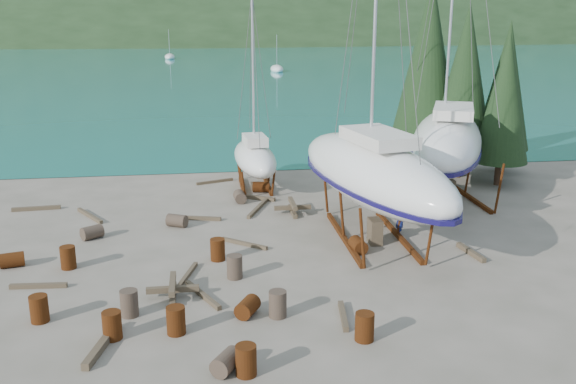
{
  "coord_description": "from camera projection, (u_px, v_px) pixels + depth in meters",
  "views": [
    {
      "loc": [
        -2.53,
        -23.04,
        9.56
      ],
      "look_at": [
        1.09,
        3.0,
        2.06
      ],
      "focal_mm": 40.0,
      "sensor_mm": 36.0,
      "label": 1
    }
  ],
  "objects": [
    {
      "name": "drum_1",
      "position": [
        227.0,
        362.0,
        17.49
      ],
      "size": [
        0.96,
        1.05,
        0.58
      ],
      "primitive_type": "cylinder",
      "rotation": [
        1.57,
        0.0,
        2.57
      ],
      "color": "#2D2823",
      "rests_on": "ground"
    },
    {
      "name": "worker",
      "position": [
        400.0,
        219.0,
        27.85
      ],
      "size": [
        0.47,
        0.62,
        1.55
      ],
      "primitive_type": "imported",
      "rotation": [
        0.0,
        0.0,
        1.38
      ],
      "color": "#111A4D",
      "rests_on": "ground"
    },
    {
      "name": "large_sailboat_far",
      "position": [
        447.0,
        140.0,
        33.1
      ],
      "size": [
        7.75,
        12.24,
        18.71
      ],
      "rotation": [
        0.0,
        0.0,
        -0.4
      ],
      "color": "white",
      "rests_on": "ground"
    },
    {
      "name": "drum_12",
      "position": [
        248.0,
        307.0,
        20.72
      ],
      "size": [
        0.93,
        1.05,
        0.58
      ],
      "primitive_type": "cylinder",
      "rotation": [
        1.57,
        0.0,
        2.64
      ],
      "color": "#5B2E0F",
      "rests_on": "ground"
    },
    {
      "name": "timber_1",
      "position": [
        471.0,
        252.0,
        25.93
      ],
      "size": [
        0.47,
        1.95,
        0.19
      ],
      "primitive_type": "cube",
      "rotation": [
        0.0,
        0.0,
        0.15
      ],
      "color": "brown",
      "rests_on": "ground"
    },
    {
      "name": "moored_boat_far",
      "position": [
        170.0,
        57.0,
        128.51
      ],
      "size": [
        2.0,
        5.0,
        6.05
      ],
      "color": "white",
      "rests_on": "ground"
    },
    {
      "name": "drum_8",
      "position": [
        68.0,
        257.0,
        24.47
      ],
      "size": [
        0.58,
        0.58,
        0.88
      ],
      "primitive_type": "cylinder",
      "color": "#5B2E0F",
      "rests_on": "ground"
    },
    {
      "name": "drum_17",
      "position": [
        278.0,
        304.0,
        20.6
      ],
      "size": [
        0.58,
        0.58,
        0.88
      ],
      "primitive_type": "cylinder",
      "color": "#2D2823",
      "rests_on": "ground"
    },
    {
      "name": "far_house_left",
      "position": [
        8.0,
        32.0,
        197.12
      ],
      "size": [
        6.6,
        5.6,
        5.6
      ],
      "color": "beige",
      "rests_on": "ground"
    },
    {
      "name": "drum_14",
      "position": [
        218.0,
        250.0,
        25.27
      ],
      "size": [
        0.58,
        0.58,
        0.88
      ],
      "primitive_type": "cylinder",
      "color": "#5B2E0F",
      "rests_on": "ground"
    },
    {
      "name": "drum_7",
      "position": [
        365.0,
        327.0,
        19.12
      ],
      "size": [
        0.58,
        0.58,
        0.88
      ],
      "primitive_type": "cylinder",
      "color": "#5B2E0F",
      "rests_on": "ground"
    },
    {
      "name": "drum_2",
      "position": [
        12.0,
        260.0,
        24.63
      ],
      "size": [
        0.99,
        0.78,
        0.58
      ],
      "primitive_type": "cylinder",
      "rotation": [
        1.57,
        0.0,
        1.82
      ],
      "color": "#5B2E0F",
      "rests_on": "ground"
    },
    {
      "name": "timber_12",
      "position": [
        38.0,
        286.0,
        22.81
      ],
      "size": [
        2.01,
        0.31,
        0.17
      ],
      "primitive_type": "cube",
      "rotation": [
        0.0,
        0.0,
        1.5
      ],
      "color": "brown",
      "rests_on": "ground"
    },
    {
      "name": "drum_11",
      "position": [
        240.0,
        197.0,
        32.93
      ],
      "size": [
        0.65,
        0.92,
        0.58
      ],
      "primitive_type": "cylinder",
      "rotation": [
        1.57,
        0.0,
        3.22
      ],
      "color": "#2D2823",
      "rests_on": "ground"
    },
    {
      "name": "timber_2",
      "position": [
        36.0,
        208.0,
        31.67
      ],
      "size": [
        2.3,
        0.35,
        0.19
      ],
      "primitive_type": "cube",
      "rotation": [
        0.0,
        0.0,
        1.64
      ],
      "color": "brown",
      "rests_on": "ground"
    },
    {
      "name": "large_sailboat_near",
      "position": [
        373.0,
        172.0,
        26.92
      ],
      "size": [
        5.95,
        12.25,
        18.56
      ],
      "rotation": [
        0.0,
        0.0,
        0.22
      ],
      "color": "white",
      "rests_on": "ground"
    },
    {
      "name": "far_house_center",
      "position": [
        141.0,
        31.0,
        202.42
      ],
      "size": [
        6.6,
        5.6,
        5.6
      ],
      "color": "beige",
      "rests_on": "ground"
    },
    {
      "name": "drum_13",
      "position": [
        112.0,
        325.0,
        19.21
      ],
      "size": [
        0.58,
        0.58,
        0.88
      ],
      "primitive_type": "cylinder",
      "color": "#5B2E0F",
      "rests_on": "ground"
    },
    {
      "name": "drum_4",
      "position": [
        261.0,
        187.0,
        34.73
      ],
      "size": [
        0.95,
        0.7,
        0.58
      ],
      "primitive_type": "cylinder",
      "rotation": [
        1.57,
        0.0,
        1.43
      ],
      "color": "#5B2E0F",
      "rests_on": "ground"
    },
    {
      "name": "timber_17",
      "position": [
        90.0,
        216.0,
        30.58
      ],
      "size": [
        1.51,
        2.34,
        0.16
      ],
      "primitive_type": "cube",
      "rotation": [
        0.0,
        0.0,
        0.55
      ],
      "color": "brown",
      "rests_on": "ground"
    },
    {
      "name": "timber_5",
      "position": [
        203.0,
        295.0,
        22.1
      ],
      "size": [
        1.23,
        2.34,
        0.16
      ],
      "primitive_type": "cube",
      "rotation": [
        0.0,
        0.0,
        0.44
      ],
      "color": "brown",
      "rests_on": "ground"
    },
    {
      "name": "cypress_back_left",
      "position": [
        428.0,
        60.0,
        37.86
      ],
      "size": [
        4.14,
        4.14,
        11.5
      ],
      "color": "black",
      "rests_on": "ground"
    },
    {
      "name": "cypress_far_right",
      "position": [
        506.0,
        86.0,
        37.91
      ],
      "size": [
        3.24,
        3.24,
        9.0
      ],
      "color": "black",
      "rests_on": "ground"
    },
    {
      "name": "timber_3",
      "position": [
        187.0,
        276.0,
        23.65
      ],
      "size": [
        0.82,
        2.44,
        0.15
      ],
      "primitive_type": "cube",
      "rotation": [
        0.0,
        0.0,
        2.87
      ],
      "color": "brown",
      "rests_on": "ground"
    },
    {
      "name": "far_hill",
      "position": [
        201.0,
        29.0,
        329.7
      ],
      "size": [
        800.0,
        360.0,
        110.0
      ],
      "primitive_type": "ellipsoid",
      "color": "#203319",
      "rests_on": "ground"
    },
    {
      "name": "drum_6",
      "position": [
        358.0,
        245.0,
        26.17
      ],
      "size": [
        0.65,
        0.93,
        0.58
      ],
      "primitive_type": "cylinder",
      "rotation": [
        1.57,
        0.0,
        0.09
      ],
      "color": "#5B2E0F",
      "rests_on": "ground"
    },
    {
      "name": "drum_5",
      "position": [
        235.0,
        267.0,
        23.58
      ],
      "size": [
        0.58,
        0.58,
        0.88
      ],
      "primitive_type": "cylinder",
      "color": "#2D2823",
      "rests_on": "ground"
    },
    {
      "name": "drum_15",
      "position": [
        92.0,
        232.0,
        27.68
      ],
      "size": [
        1.05,
        0.98,
        0.58
      ],
      "primitive_type": "cylinder",
      "rotation": [
        1.57,
        0.0,
        2.17
      ],
      "color": "#2D2823",
      "rests_on": "ground"
    },
    {
      "name": "far_house_right",
      "position": [
        297.0,
        31.0,
        209.04
      ],
      "size": [
        6.6,
        5.6,
        5.6
      ],
      "color": "beige",
      "rests_on": "ground"
    },
    {
      "name": "timber_10",
      "position": [
        258.0,
        208.0,
        31.73
      ],
      "size": [
        1.3,
        2.86,
        0.16
      ],
      "primitive_type": "cube",
      "rotation": [
        0.0,
        0.0,
        2.75
      ],
      "color": "brown",
      "rests_on": "ground"
    },
    {
      "name": "drum_0",
      "position": [
        39.0,
        309.0,
        20.27
      ],
      "size": [
        0.58,
        0.58,
        0.88
      ],
      "primitive_type": "cylinder",
      "color": "#5B2E0F",
      "rests_on": "ground"
    },
    {
      "name": "moored_boat_mid",
      "position": [
        277.0,
        69.0,
        102.32
      ],
      "size": [
        2.0,
        5.0,
        6.05
      ],
      "color": "white",
      "rests_on": "ground"
    },
    {
      "name": "small_sailboat_shore",
      "position": [
        255.0,
        158.0,
        35.19
      ],
      "size": [
        2.62,
        6.68,
        10.45
      ],
      "rotation": [
        0.0,
        0.0,
        0.09
      ],
      "color": "white",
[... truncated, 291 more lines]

